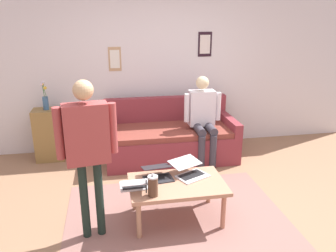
{
  "coord_description": "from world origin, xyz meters",
  "views": [
    {
      "loc": [
        0.74,
        3.16,
        2.14
      ],
      "look_at": [
        0.03,
        -0.75,
        0.8
      ],
      "focal_mm": 35.96,
      "sensor_mm": 36.0,
      "label": 1
    }
  ],
  "objects_px": {
    "couch": "(170,138)",
    "person_seated": "(203,115)",
    "coffee_table": "(177,187)",
    "side_shelf": "(49,135)",
    "laptop_left": "(158,175)",
    "flower_vase": "(45,99)",
    "laptop_center": "(190,171)",
    "laptop_right": "(134,185)",
    "person_standing": "(87,141)",
    "french_press": "(153,186)"
  },
  "relations": [
    {
      "from": "side_shelf",
      "to": "flower_vase",
      "type": "xyz_separation_m",
      "value": [
        0.0,
        0.0,
        0.56
      ]
    },
    {
      "from": "laptop_center",
      "to": "laptop_right",
      "type": "distance_m",
      "value": 0.66
    },
    {
      "from": "laptop_left",
      "to": "flower_vase",
      "type": "height_order",
      "value": "flower_vase"
    },
    {
      "from": "laptop_left",
      "to": "laptop_center",
      "type": "bearing_deg",
      "value": -178.28
    },
    {
      "from": "couch",
      "to": "laptop_center",
      "type": "distance_m",
      "value": 1.52
    },
    {
      "from": "laptop_left",
      "to": "person_standing",
      "type": "xyz_separation_m",
      "value": [
        0.69,
        0.26,
        0.54
      ]
    },
    {
      "from": "coffee_table",
      "to": "flower_vase",
      "type": "relative_size",
      "value": 2.36
    },
    {
      "from": "side_shelf",
      "to": "laptop_left",
      "type": "bearing_deg",
      "value": 127.97
    },
    {
      "from": "couch",
      "to": "french_press",
      "type": "relative_size",
      "value": 8.11
    },
    {
      "from": "flower_vase",
      "to": "person_standing",
      "type": "height_order",
      "value": "person_standing"
    },
    {
      "from": "laptop_center",
      "to": "laptop_right",
      "type": "relative_size",
      "value": 1.35
    },
    {
      "from": "person_standing",
      "to": "person_seated",
      "type": "xyz_separation_m",
      "value": [
        -1.56,
        -1.56,
        -0.29
      ]
    },
    {
      "from": "flower_vase",
      "to": "laptop_right",
      "type": "bearing_deg",
      "value": 119.77
    },
    {
      "from": "side_shelf",
      "to": "person_standing",
      "type": "xyz_separation_m",
      "value": [
        -0.69,
        2.04,
        0.62
      ]
    },
    {
      "from": "laptop_left",
      "to": "flower_vase",
      "type": "bearing_deg",
      "value": -51.99
    },
    {
      "from": "laptop_left",
      "to": "person_seated",
      "type": "bearing_deg",
      "value": -123.87
    },
    {
      "from": "laptop_left",
      "to": "french_press",
      "type": "distance_m",
      "value": 0.37
    },
    {
      "from": "couch",
      "to": "laptop_left",
      "type": "xyz_separation_m",
      "value": [
        0.42,
        1.52,
        0.18
      ]
    },
    {
      "from": "flower_vase",
      "to": "person_seated",
      "type": "xyz_separation_m",
      "value": [
        -2.25,
        0.48,
        -0.23
      ]
    },
    {
      "from": "laptop_center",
      "to": "laptop_right",
      "type": "bearing_deg",
      "value": 17.02
    },
    {
      "from": "person_standing",
      "to": "person_seated",
      "type": "distance_m",
      "value": 2.22
    },
    {
      "from": "laptop_right",
      "to": "person_standing",
      "type": "height_order",
      "value": "person_standing"
    },
    {
      "from": "laptop_center",
      "to": "person_standing",
      "type": "xyz_separation_m",
      "value": [
        1.05,
        0.27,
        0.53
      ]
    },
    {
      "from": "laptop_center",
      "to": "french_press",
      "type": "height_order",
      "value": "french_press"
    },
    {
      "from": "laptop_right",
      "to": "person_seated",
      "type": "distance_m",
      "value": 1.88
    },
    {
      "from": "couch",
      "to": "laptop_center",
      "type": "bearing_deg",
      "value": 87.62
    },
    {
      "from": "coffee_table",
      "to": "side_shelf",
      "type": "bearing_deg",
      "value": -50.53
    },
    {
      "from": "couch",
      "to": "laptop_right",
      "type": "height_order",
      "value": "couch"
    },
    {
      "from": "laptop_right",
      "to": "flower_vase",
      "type": "relative_size",
      "value": 0.82
    },
    {
      "from": "laptop_right",
      "to": "couch",
      "type": "bearing_deg",
      "value": -112.06
    },
    {
      "from": "flower_vase",
      "to": "person_seated",
      "type": "height_order",
      "value": "person_seated"
    },
    {
      "from": "coffee_table",
      "to": "flower_vase",
      "type": "xyz_separation_m",
      "value": [
        1.57,
        -1.91,
        0.56
      ]
    },
    {
      "from": "laptop_left",
      "to": "side_shelf",
      "type": "distance_m",
      "value": 2.25
    },
    {
      "from": "coffee_table",
      "to": "laptop_center",
      "type": "xyz_separation_m",
      "value": [
        -0.17,
        -0.14,
        0.1
      ]
    },
    {
      "from": "coffee_table",
      "to": "laptop_center",
      "type": "distance_m",
      "value": 0.24
    },
    {
      "from": "flower_vase",
      "to": "person_seated",
      "type": "relative_size",
      "value": 0.33
    },
    {
      "from": "coffee_table",
      "to": "laptop_right",
      "type": "height_order",
      "value": "laptop_right"
    },
    {
      "from": "person_seated",
      "to": "flower_vase",
      "type": "bearing_deg",
      "value": -11.95
    },
    {
      "from": "laptop_right",
      "to": "person_standing",
      "type": "relative_size",
      "value": 0.22
    },
    {
      "from": "laptop_right",
      "to": "person_seated",
      "type": "bearing_deg",
      "value": -127.61
    },
    {
      "from": "french_press",
      "to": "side_shelf",
      "type": "xyz_separation_m",
      "value": [
        1.28,
        -2.13,
        -0.15
      ]
    },
    {
      "from": "flower_vase",
      "to": "coffee_table",
      "type": "bearing_deg",
      "value": 129.51
    },
    {
      "from": "couch",
      "to": "person_seated",
      "type": "distance_m",
      "value": 0.66
    },
    {
      "from": "side_shelf",
      "to": "person_standing",
      "type": "height_order",
      "value": "person_standing"
    },
    {
      "from": "laptop_left",
      "to": "french_press",
      "type": "relative_size",
      "value": 1.41
    },
    {
      "from": "coffee_table",
      "to": "french_press",
      "type": "distance_m",
      "value": 0.39
    },
    {
      "from": "couch",
      "to": "person_standing",
      "type": "distance_m",
      "value": 2.22
    },
    {
      "from": "laptop_right",
      "to": "french_press",
      "type": "height_order",
      "value": "french_press"
    },
    {
      "from": "laptop_right",
      "to": "laptop_center",
      "type": "bearing_deg",
      "value": -162.98
    },
    {
      "from": "person_standing",
      "to": "side_shelf",
      "type": "bearing_deg",
      "value": -71.18
    }
  ]
}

